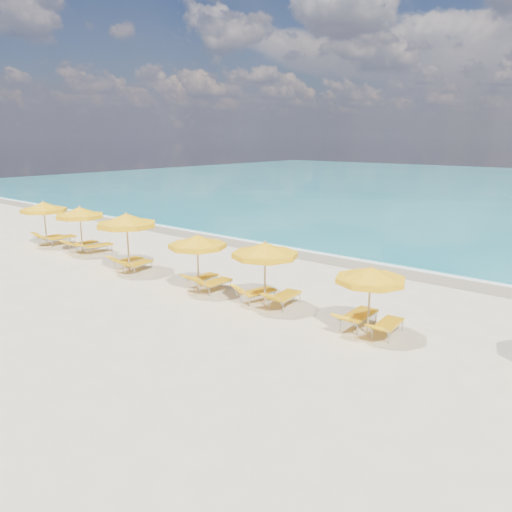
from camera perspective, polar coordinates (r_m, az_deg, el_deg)
The scene contains 22 objects.
ground_plane at distance 18.96m, azimuth -2.91°, elevation -4.35°, with size 120.00×120.00×0.00m, color beige.
wet_sand_band at distance 24.70m, azimuth 8.79°, elevation -0.24°, with size 120.00×2.60×0.01m, color tan.
foam_line at distance 25.37m, azimuth 9.72°, elevation 0.09°, with size 120.00×1.20×0.03m, color white.
whitecap_near at distance 35.80m, azimuth 8.53°, elevation 4.05°, with size 14.00×0.36×0.05m, color white.
umbrella_0 at distance 29.30m, azimuth -23.12°, elevation 5.13°, with size 3.16×3.16×2.43m.
umbrella_1 at distance 26.59m, azimuth -19.51°, elevation 4.66°, with size 2.80×2.80×2.42m.
umbrella_2 at distance 22.38m, azimuth -14.58°, elevation 3.91°, with size 3.25×3.25×2.63m.
umbrella_3 at distance 18.98m, azimuth -6.72°, elevation 1.59°, with size 2.26×2.26×2.25m.
umbrella_4 at distance 17.09m, azimuth 1.03°, elevation 0.63°, with size 2.36×2.36×2.35m.
umbrella_5 at distance 15.06m, azimuth 12.96°, elevation -2.19°, with size 2.15×2.15×2.14m.
lounger_0_left at distance 30.15m, azimuth -22.50°, elevation 1.78°, with size 0.73×1.70×0.77m.
lounger_0_right at distance 29.45m, azimuth -21.45°, elevation 1.68°, with size 0.81×2.07×0.74m.
lounger_1_left at distance 27.44m, azimuth -19.19°, elevation 1.04°, with size 0.79×1.97×0.77m.
lounger_1_right at distance 26.78m, azimuth -17.61°, elevation 0.83°, with size 0.84×1.92×0.67m.
lounger_2_left at distance 23.40m, azimuth -14.43°, elevation -0.77°, with size 0.62×1.69×0.72m.
lounger_2_right at distance 22.60m, azimuth -13.32°, elevation -1.20°, with size 0.89×1.84×0.69m.
lounger_3_left at distance 20.03m, azimuth -6.13°, elevation -2.82°, with size 0.60×1.70×0.68m.
lounger_3_right at distance 19.24m, azimuth -4.77°, elevation -3.43°, with size 0.63×1.75×0.80m.
lounger_4_left at distance 18.02m, azimuth 0.10°, elevation -4.57°, with size 0.91×1.79×0.81m.
lounger_4_right at distance 17.56m, azimuth 3.25°, elevation -5.06°, with size 0.81×1.91×0.76m.
lounger_5_left at distance 15.97m, azimuth 11.56°, elevation -7.21°, with size 0.70×2.01×0.77m.
lounger_5_right at distance 15.55m, azimuth 14.75°, elevation -8.07°, with size 0.70×1.81×0.67m.
Camera 1 is at (12.26, -13.24, 5.82)m, focal length 35.00 mm.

